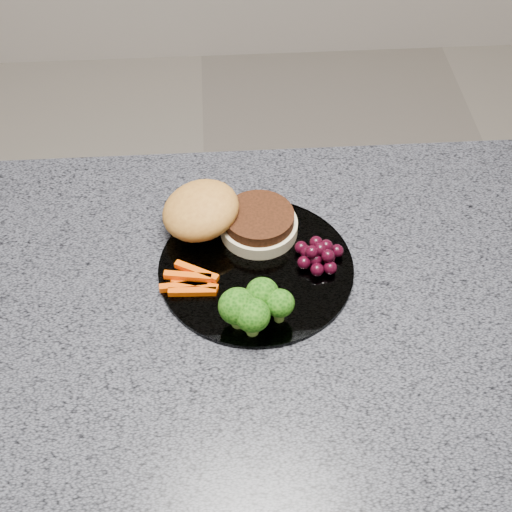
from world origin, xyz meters
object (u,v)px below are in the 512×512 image
(plate, at_px, (256,268))
(burger, at_px, (221,217))
(grape_bunch, at_px, (319,255))
(island_cabinet, at_px, (202,468))

(plate, relative_size, burger, 1.35)
(plate, bearing_deg, burger, 121.57)
(grape_bunch, bearing_deg, burger, 152.22)
(island_cabinet, relative_size, burger, 6.23)
(island_cabinet, relative_size, plate, 4.62)
(plate, height_order, grape_bunch, grape_bunch)
(plate, xyz_separation_m, grape_bunch, (0.08, 0.00, 0.02))
(plate, bearing_deg, grape_bunch, 2.07)
(island_cabinet, bearing_deg, plate, 28.51)
(plate, height_order, burger, burger)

